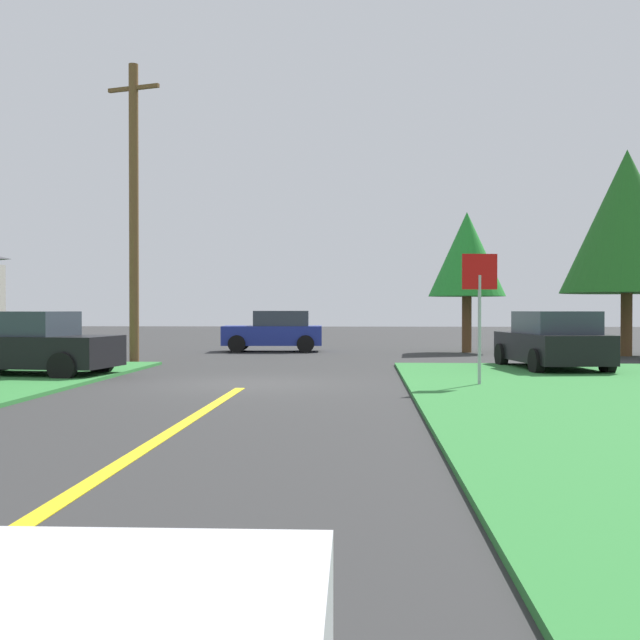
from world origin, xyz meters
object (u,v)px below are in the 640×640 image
Objects in this scene: car_approaching_junction at (275,331)px; pine_tree_center at (627,222)px; car_on_crossroad at (552,341)px; oak_tree_left at (467,255)px; stop_sign at (480,293)px; utility_pole_mid at (134,210)px; parked_car_near_building at (26,344)px.

pine_tree_center is at bearing 166.79° from car_approaching_junction.
car_on_crossroad is 0.82× the size of oak_tree_left.
stop_sign is 5.55m from car_on_crossroad.
parked_car_near_building is at bearing -102.70° from utility_pole_mid.
car_approaching_junction is at bearing -74.09° from stop_sign.
utility_pole_mid reaches higher than stop_sign.
car_on_crossroad is 13.70m from parked_car_near_building.
stop_sign is at bearing -96.35° from oak_tree_left.
stop_sign is 11.06m from parked_car_near_building.
pine_tree_center is (16.58, 4.55, 0.05)m from utility_pole_mid.
car_on_crossroad is at bearing 129.52° from car_approaching_junction.
car_approaching_junction is at bearing 169.92° from pine_tree_center.
pine_tree_center is at bearing 35.89° from parked_car_near_building.
pine_tree_center is (4.31, 7.08, 4.02)m from car_on_crossroad.
parked_car_near_building is 1.12× the size of car_approaching_junction.
car_approaching_junction is 8.12m from oak_tree_left.
car_approaching_junction is 8.72m from utility_pole_mid.
utility_pole_mid is (-3.63, -6.85, 3.97)m from car_approaching_junction.
utility_pole_mid is at bearing 71.05° from car_on_crossroad.
oak_tree_left is (11.18, 6.66, -0.97)m from utility_pole_mid.
car_approaching_junction is (-8.64, 9.38, -0.00)m from car_on_crossroad.
car_on_crossroad is at bearing 18.31° from parked_car_near_building.
pine_tree_center reaches higher than stop_sign.
pine_tree_center is at bearing 15.35° from utility_pole_mid.
oak_tree_left is at bearing 175.40° from car_approaching_junction.
utility_pole_mid is 17.20m from pine_tree_center.
pine_tree_center is at bearing -38.67° from car_on_crossroad.
car_approaching_junction is 13.76m from pine_tree_center.
oak_tree_left is at bearing -0.51° from car_on_crossroad.
oak_tree_left is (-1.10, 9.19, 3.00)m from car_on_crossroad.
parked_car_near_building is at bearing -18.01° from stop_sign.
stop_sign is 0.71× the size of car_approaching_junction.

